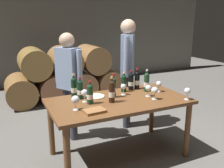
{
  "coord_description": "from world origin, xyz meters",
  "views": [
    {
      "loc": [
        -1.27,
        -2.49,
        1.71
      ],
      "look_at": [
        0.0,
        0.2,
        0.91
      ],
      "focal_mm": 38.61,
      "sensor_mm": 36.0,
      "label": 1
    }
  ],
  "objects_px": {
    "serving_plate": "(95,96)",
    "wine_glass_2": "(187,91)",
    "wine_bottle_4": "(113,87)",
    "tasting_notebook": "(94,111)",
    "wine_bottle_3": "(147,81)",
    "taster_seated_left": "(69,78)",
    "wine_bottle_7": "(90,94)",
    "wine_glass_1": "(155,91)",
    "wine_bottle_1": "(74,87)",
    "sommelier_presenting": "(128,64)",
    "wine_glass_4": "(85,93)",
    "wine_glass_5": "(123,87)",
    "wine_bottle_2": "(124,83)",
    "wine_bottle_8": "(137,80)",
    "wine_glass_0": "(75,100)",
    "wine_bottle_5": "(80,89)",
    "wine_glass_3": "(159,84)",
    "wine_bottle_9": "(131,81)",
    "dining_table": "(119,107)",
    "wine_glass_6": "(148,88)",
    "wine_bottle_0": "(147,82)",
    "wine_bottle_6": "(112,91)"
  },
  "relations": [
    {
      "from": "wine_glass_4",
      "to": "taster_seated_left",
      "type": "relative_size",
      "value": 0.1
    },
    {
      "from": "wine_bottle_7",
      "to": "taster_seated_left",
      "type": "xyz_separation_m",
      "value": [
        -0.06,
        0.71,
        0.04
      ]
    },
    {
      "from": "wine_glass_2",
      "to": "wine_glass_4",
      "type": "distance_m",
      "value": 1.24
    },
    {
      "from": "wine_glass_3",
      "to": "sommelier_presenting",
      "type": "xyz_separation_m",
      "value": [
        -0.11,
        0.68,
        0.18
      ]
    },
    {
      "from": "wine_bottle_0",
      "to": "wine_glass_0",
      "type": "bearing_deg",
      "value": -165.64
    },
    {
      "from": "wine_bottle_8",
      "to": "wine_glass_0",
      "type": "relative_size",
      "value": 1.82
    },
    {
      "from": "wine_bottle_2",
      "to": "wine_bottle_5",
      "type": "bearing_deg",
      "value": -176.37
    },
    {
      "from": "wine_bottle_3",
      "to": "wine_bottle_7",
      "type": "bearing_deg",
      "value": -165.56
    },
    {
      "from": "wine_bottle_7",
      "to": "wine_bottle_8",
      "type": "height_order",
      "value": "wine_bottle_8"
    },
    {
      "from": "wine_bottle_9",
      "to": "wine_glass_0",
      "type": "bearing_deg",
      "value": -155.06
    },
    {
      "from": "wine_bottle_5",
      "to": "tasting_notebook",
      "type": "height_order",
      "value": "wine_bottle_5"
    },
    {
      "from": "wine_glass_1",
      "to": "tasting_notebook",
      "type": "distance_m",
      "value": 0.83
    },
    {
      "from": "wine_bottle_3",
      "to": "wine_bottle_9",
      "type": "bearing_deg",
      "value": 162.12
    },
    {
      "from": "wine_bottle_3",
      "to": "wine_glass_2",
      "type": "height_order",
      "value": "wine_bottle_3"
    },
    {
      "from": "wine_bottle_1",
      "to": "wine_glass_6",
      "type": "bearing_deg",
      "value": -23.39
    },
    {
      "from": "dining_table",
      "to": "wine_bottle_0",
      "type": "distance_m",
      "value": 0.58
    },
    {
      "from": "wine_glass_0",
      "to": "wine_glass_6",
      "type": "xyz_separation_m",
      "value": [
        0.98,
        0.07,
        -0.01
      ]
    },
    {
      "from": "wine_glass_0",
      "to": "tasting_notebook",
      "type": "distance_m",
      "value": 0.24
    },
    {
      "from": "wine_glass_3",
      "to": "wine_glass_5",
      "type": "bearing_deg",
      "value": 170.38
    },
    {
      "from": "wine_bottle_4",
      "to": "wine_glass_1",
      "type": "height_order",
      "value": "wine_bottle_4"
    },
    {
      "from": "wine_glass_2",
      "to": "wine_bottle_7",
      "type": "bearing_deg",
      "value": 161.75
    },
    {
      "from": "serving_plate",
      "to": "sommelier_presenting",
      "type": "distance_m",
      "value": 0.96
    },
    {
      "from": "wine_bottle_4",
      "to": "tasting_notebook",
      "type": "bearing_deg",
      "value": -136.95
    },
    {
      "from": "wine_bottle_1",
      "to": "taster_seated_left",
      "type": "relative_size",
      "value": 0.19
    },
    {
      "from": "sommelier_presenting",
      "to": "wine_glass_4",
      "type": "bearing_deg",
      "value": -145.22
    },
    {
      "from": "wine_bottle_4",
      "to": "tasting_notebook",
      "type": "relative_size",
      "value": 1.37
    },
    {
      "from": "wine_glass_1",
      "to": "tasting_notebook",
      "type": "relative_size",
      "value": 0.72
    },
    {
      "from": "wine_glass_0",
      "to": "wine_glass_3",
      "type": "height_order",
      "value": "wine_glass_0"
    },
    {
      "from": "wine_bottle_4",
      "to": "wine_glass_3",
      "type": "bearing_deg",
      "value": -4.24
    },
    {
      "from": "serving_plate",
      "to": "wine_glass_2",
      "type": "bearing_deg",
      "value": -30.77
    },
    {
      "from": "wine_bottle_6",
      "to": "taster_seated_left",
      "type": "height_order",
      "value": "taster_seated_left"
    },
    {
      "from": "wine_bottle_1",
      "to": "wine_glass_1",
      "type": "xyz_separation_m",
      "value": [
        0.86,
        -0.51,
        -0.02
      ]
    },
    {
      "from": "wine_glass_0",
      "to": "wine_glass_6",
      "type": "height_order",
      "value": "wine_glass_0"
    },
    {
      "from": "wine_bottle_9",
      "to": "wine_glass_4",
      "type": "height_order",
      "value": "wine_bottle_9"
    },
    {
      "from": "dining_table",
      "to": "wine_glass_2",
      "type": "xyz_separation_m",
      "value": [
        0.75,
        -0.35,
        0.2
      ]
    },
    {
      "from": "wine_bottle_3",
      "to": "taster_seated_left",
      "type": "bearing_deg",
      "value": 154.77
    },
    {
      "from": "wine_bottle_0",
      "to": "wine_glass_6",
      "type": "xyz_separation_m",
      "value": [
        -0.11,
        -0.21,
        -0.02
      ]
    },
    {
      "from": "wine_bottle_2",
      "to": "wine_glass_4",
      "type": "distance_m",
      "value": 0.64
    },
    {
      "from": "wine_bottle_1",
      "to": "wine_glass_5",
      "type": "relative_size",
      "value": 2.06
    },
    {
      "from": "wine_glass_1",
      "to": "wine_bottle_4",
      "type": "bearing_deg",
      "value": 145.37
    },
    {
      "from": "wine_glass_6",
      "to": "wine_bottle_0",
      "type": "bearing_deg",
      "value": 62.27
    },
    {
      "from": "wine_bottle_2",
      "to": "serving_plate",
      "type": "distance_m",
      "value": 0.45
    },
    {
      "from": "wine_bottle_3",
      "to": "wine_glass_1",
      "type": "height_order",
      "value": "wine_bottle_3"
    },
    {
      "from": "wine_bottle_4",
      "to": "wine_glass_5",
      "type": "relative_size",
      "value": 2.06
    },
    {
      "from": "wine_bottle_4",
      "to": "wine_bottle_9",
      "type": "distance_m",
      "value": 0.43
    },
    {
      "from": "dining_table",
      "to": "wine_glass_1",
      "type": "xyz_separation_m",
      "value": [
        0.4,
        -0.17,
        0.2
      ]
    },
    {
      "from": "wine_bottle_2",
      "to": "wine_glass_6",
      "type": "xyz_separation_m",
      "value": [
        0.18,
        -0.31,
        -0.01
      ]
    },
    {
      "from": "wine_glass_0",
      "to": "wine_glass_2",
      "type": "relative_size",
      "value": 1.08
    },
    {
      "from": "wine_bottle_1",
      "to": "wine_glass_3",
      "type": "height_order",
      "value": "wine_bottle_1"
    },
    {
      "from": "wine_bottle_8",
      "to": "wine_bottle_6",
      "type": "bearing_deg",
      "value": -147.25
    }
  ]
}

